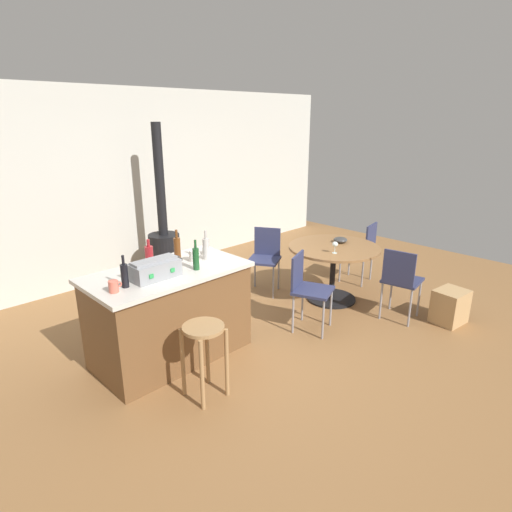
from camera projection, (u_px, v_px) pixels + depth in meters
The scene contains 23 objects.
ground_plane at pixel (276, 332), 4.76m from camera, with size 8.80×8.80×0.00m, color olive.
back_wall at pixel (136, 184), 6.26m from camera, with size 8.00×0.10×2.70m, color beige.
kitchen_island at pixel (170, 314), 4.16m from camera, with size 1.52×0.83×0.92m.
wooden_stool at pixel (204, 344), 3.54m from camera, with size 0.35×0.35×0.67m.
dining_table at pixel (333, 259), 5.44m from camera, with size 1.16×1.16×0.73m.
folding_chair_near at pixel (362, 247), 6.04m from camera, with size 0.47×0.47×0.88m.
folding_chair_far at pixel (265, 255), 5.74m from camera, with size 0.55×0.55×0.87m.
folding_chair_left at pixel (307, 286), 4.69m from camera, with size 0.52×0.52×0.87m.
folding_chair_right at pixel (401, 278), 4.89m from camera, with size 0.46×0.46×0.88m.
wood_stove at pixel (164, 245), 6.08m from camera, with size 0.44×0.45×2.23m.
toolbox at pixel (155, 269), 3.80m from camera, with size 0.43×0.25×0.18m.
bottle_0 at pixel (149, 255), 4.15m from camera, with size 0.08×0.08×0.25m.
bottle_1 at pixel (196, 258), 4.00m from camera, with size 0.06×0.06×0.29m.
bottle_2 at pixel (125, 275), 3.58m from camera, with size 0.06×0.06×0.29m.
bottle_3 at pixel (206, 248), 4.29m from camera, with size 0.07×0.07×0.30m.
bottle_4 at pixel (177, 248), 4.31m from camera, with size 0.07×0.07×0.30m.
cup_0 at pixel (176, 261), 4.10m from camera, with size 0.11×0.07×0.10m.
cup_1 at pixel (114, 286), 3.50m from camera, with size 0.12×0.08×0.10m.
cup_2 at pixel (207, 251), 4.46m from camera, with size 0.13×0.09×0.08m.
cup_3 at pixel (194, 256), 4.25m from camera, with size 0.13×0.09×0.11m.
wine_glass at pixel (335, 245), 5.09m from camera, with size 0.07×0.07×0.14m.
serving_bowl at pixel (340, 240), 5.54m from camera, with size 0.18×0.18×0.07m, color #383838.
cardboard_box at pixel (450, 306), 4.93m from camera, with size 0.37×0.31×0.40m, color tan.
Camera 1 is at (-3.14, -2.87, 2.31)m, focal length 29.77 mm.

